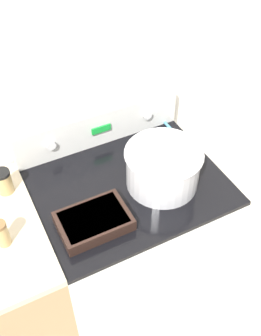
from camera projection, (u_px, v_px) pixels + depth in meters
name	position (u px, v px, depth m)	size (l,w,h in m)	color
kitchen_wall	(90.00, 78.00, 1.63)	(8.00, 0.05, 2.50)	silver
stove_range	(128.00, 247.00, 1.96)	(0.77, 0.66, 0.95)	silver
control_panel	(98.00, 127.00, 1.75)	(0.77, 0.07, 0.17)	silver
mixing_bowl	(163.00, 166.00, 1.56)	(0.31, 0.31, 0.17)	silver
casserole_dish	(94.00, 221.00, 1.45)	(0.26, 0.18, 0.05)	black
ladle	(188.00, 143.00, 1.75)	(0.07, 0.28, 0.07)	teal
spice_jar_black_cap	(4.00, 182.00, 1.54)	(0.07, 0.07, 0.10)	tan
spice_jar_brown_cap	(2.00, 234.00, 1.36)	(0.05, 0.05, 0.11)	tan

